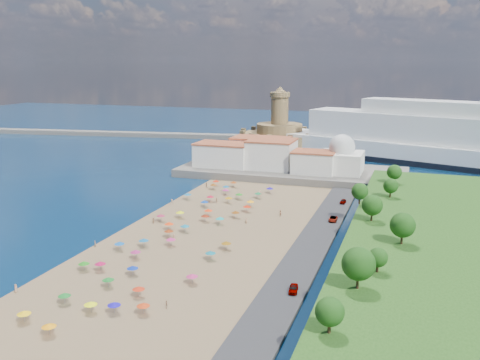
% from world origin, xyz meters
% --- Properties ---
extents(ground, '(700.00, 700.00, 0.00)m').
position_xyz_m(ground, '(0.00, 0.00, 0.00)').
color(ground, '#071938').
rests_on(ground, ground).
extents(terrace, '(90.00, 36.00, 3.00)m').
position_xyz_m(terrace, '(10.00, 73.00, 1.50)').
color(terrace, '#59544C').
rests_on(terrace, ground).
extents(jetty, '(18.00, 70.00, 2.40)m').
position_xyz_m(jetty, '(-12.00, 108.00, 1.20)').
color(jetty, '#59544C').
rests_on(jetty, ground).
extents(breakwater, '(199.03, 34.77, 2.60)m').
position_xyz_m(breakwater, '(-110.00, 153.00, 1.30)').
color(breakwater, '#59544C').
rests_on(breakwater, ground).
extents(waterfront_buildings, '(57.00, 29.00, 11.00)m').
position_xyz_m(waterfront_buildings, '(-3.05, 73.64, 7.88)').
color(waterfront_buildings, silver).
rests_on(waterfront_buildings, terrace).
extents(domed_building, '(16.00, 16.00, 15.00)m').
position_xyz_m(domed_building, '(30.00, 71.00, 8.97)').
color(domed_building, silver).
rests_on(domed_building, terrace).
extents(fortress, '(40.00, 40.00, 32.40)m').
position_xyz_m(fortress, '(-12.00, 138.00, 6.68)').
color(fortress, olive).
rests_on(fortress, ground).
extents(cruise_ship, '(157.55, 71.09, 34.55)m').
position_xyz_m(cruise_ship, '(68.70, 115.74, 10.23)').
color(cruise_ship, black).
rests_on(cruise_ship, ground).
extents(beach_parasols, '(31.68, 114.23, 2.20)m').
position_xyz_m(beach_parasols, '(-0.68, -9.00, 2.15)').
color(beach_parasols, gray).
rests_on(beach_parasols, beach).
extents(beachgoers, '(37.91, 97.65, 1.89)m').
position_xyz_m(beachgoers, '(-0.49, 6.12, 1.14)').
color(beachgoers, tan).
rests_on(beachgoers, beach).
extents(parked_cars, '(2.37, 75.09, 1.45)m').
position_xyz_m(parked_cars, '(36.00, 2.13, 1.38)').
color(parked_cars, gray).
rests_on(parked_cars, promenade).
extents(hillside_trees, '(17.76, 110.44, 7.70)m').
position_xyz_m(hillside_trees, '(49.66, -10.76, 10.00)').
color(hillside_trees, '#382314').
rests_on(hillside_trees, hillside).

